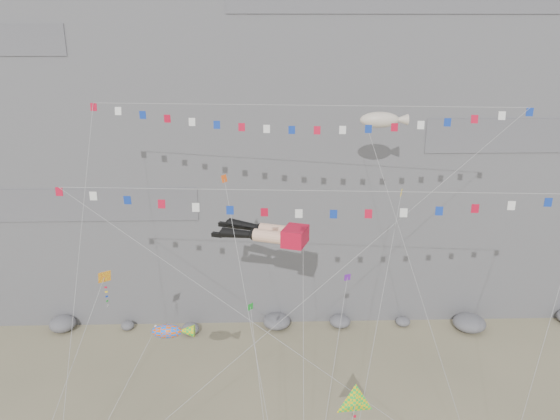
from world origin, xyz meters
name	(u,v)px	position (x,y,z in m)	size (l,w,h in m)	color
cliff	(273,48)	(0.00, 32.00, 25.00)	(80.00, 28.00, 50.00)	slate
talus_boulders	(277,322)	(0.00, 17.00, 0.60)	(60.00, 3.00, 1.20)	slate
legs_kite	(270,233)	(-0.71, 7.48, 13.10)	(7.01, 16.97, 19.21)	red
flag_banner_upper	(304,106)	(1.69, 8.17, 21.93)	(29.70, 13.68, 29.15)	red
flag_banner_lower	(317,191)	(2.12, 2.85, 17.54)	(31.58, 7.23, 21.48)	red
harlequin_kite	(104,278)	(-11.69, 4.60, 11.17)	(4.68, 9.97, 14.83)	red
fish_windsock	(167,332)	(-7.44, 2.63, 8.23)	(7.41, 6.67, 11.68)	#E5550B
delta_kite	(355,404)	(4.20, -1.79, 5.83)	(4.02, 7.38, 9.43)	yellow
blimp_windsock	(380,120)	(7.64, 12.09, 20.31)	(6.75, 13.70, 24.57)	beige
small_kite_a	(225,186)	(-3.61, 6.27, 16.96)	(4.58, 13.66, 22.02)	#FA5915
small_kite_b	(347,282)	(4.59, 5.51, 10.23)	(3.86, 11.05, 15.14)	#661BA0
small_kite_c	(251,311)	(-2.00, 3.46, 9.19)	(2.18, 10.20, 13.48)	#179927
small_kite_d	(400,201)	(8.35, 7.29, 15.47)	(6.10, 13.53, 21.28)	yellow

